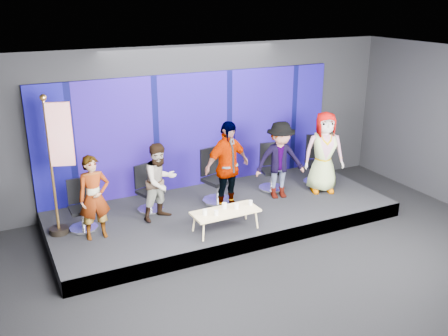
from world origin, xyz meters
The scene contains 21 objects.
ground centered at (0.00, 0.00, 0.00)m, with size 10.00×10.00×0.00m, color black.
room_walls centered at (0.00, 0.00, 2.43)m, with size 10.02×8.02×3.51m.
riser centered at (0.00, 2.50, 0.15)m, with size 7.00×3.00×0.30m, color black.
backdrop centered at (0.00, 3.95, 1.60)m, with size 7.00×0.08×2.60m, color #07085B.
chair_a centered at (-2.81, 2.75, 0.62)m, with size 0.55×0.55×0.96m.
panelist_a centered at (-2.64, 2.29, 1.08)m, with size 0.57×0.37×1.56m, color black.
chair_b centered at (-1.41, 3.03, 0.61)m, with size 0.68×0.68×0.96m.
panelist_b centered at (-1.31, 2.54, 1.07)m, with size 0.75×0.59×1.55m, color black.
chair_c centered at (0.02, 2.83, 0.68)m, with size 0.80×0.80×1.16m.
panelist_c centered at (0.04, 2.32, 1.24)m, with size 1.10×0.46×1.88m, color black.
chair_d centered at (1.47, 2.94, 0.64)m, with size 0.70×0.70×1.05m.
panelist_d centered at (1.37, 2.45, 1.15)m, with size 1.10×0.63×1.70m, color black.
chair_e centered at (2.63, 2.80, 0.67)m, with size 0.82×0.82×1.12m.
panelist_e centered at (2.44, 2.33, 1.21)m, with size 0.89×0.58×1.82m, color black.
coffee_table centered at (-0.40, 1.51, 0.66)m, with size 1.28×0.56×0.39m.
mug_a centered at (-0.82, 1.51, 0.74)m, with size 0.09×0.09×0.10m, color silver.
mug_b centered at (-0.64, 1.41, 0.74)m, with size 0.08×0.08×0.09m, color silver.
mug_c centered at (-0.37, 1.62, 0.74)m, with size 0.09×0.09×0.11m, color silver.
mug_d centered at (-0.17, 1.51, 0.74)m, with size 0.09×0.09×0.11m, color silver.
mug_e centered at (0.16, 1.55, 0.73)m, with size 0.07×0.07×0.09m, color silver.
flag_stand centered at (-3.13, 2.70, 1.69)m, with size 0.59×0.35×2.62m.
Camera 1 is at (-4.19, -6.12, 4.53)m, focal length 40.00 mm.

